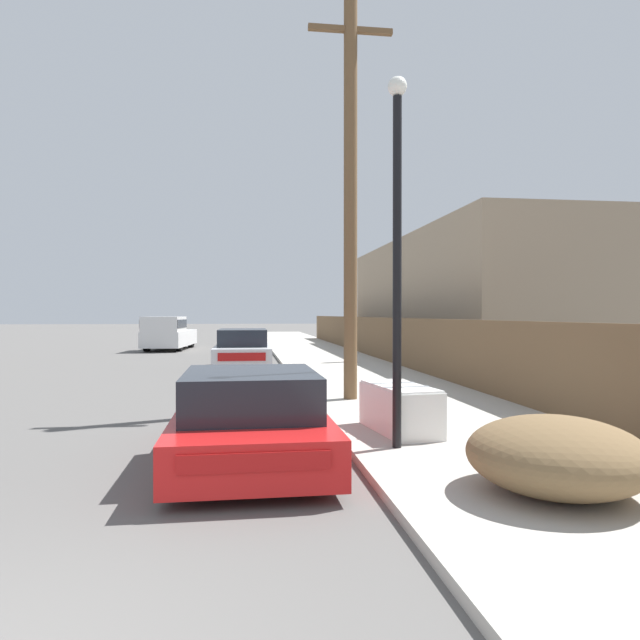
{
  "coord_description": "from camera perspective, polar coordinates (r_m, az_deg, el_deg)",
  "views": [
    {
      "loc": [
        1.79,
        -2.58,
        1.92
      ],
      "look_at": [
        3.12,
        7.29,
        1.81
      ],
      "focal_mm": 32.0,
      "sensor_mm": 36.0,
      "label": 1
    }
  ],
  "objects": [
    {
      "name": "wooden_fence",
      "position": [
        23.63,
        5.69,
        -1.74
      ],
      "size": [
        0.08,
        38.22,
        1.66
      ],
      "primitive_type": "cube",
      "color": "brown",
      "rests_on": "sidewalk_curb"
    },
    {
      "name": "street_lamp",
      "position": [
        7.79,
        7.72,
        8.5
      ],
      "size": [
        0.26,
        0.26,
        4.97
      ],
      "color": "black",
      "rests_on": "sidewalk_curb"
    },
    {
      "name": "sidewalk_curb",
      "position": [
        26.38,
        -0.01,
        -3.43
      ],
      "size": [
        4.2,
        63.0,
        0.12
      ],
      "primitive_type": "cube",
      "color": "#ADA89E",
      "rests_on": "ground"
    },
    {
      "name": "pickup_truck",
      "position": [
        31.3,
        -14.96,
        -1.29
      ],
      "size": [
        2.42,
        5.68,
        1.78
      ],
      "rotation": [
        0.0,
        0.0,
        3.06
      ],
      "color": "silver",
      "rests_on": "ground"
    },
    {
      "name": "pedestrian",
      "position": [
        21.4,
        3.02,
        -1.68
      ],
      "size": [
        0.34,
        0.34,
        1.82
      ],
      "color": "#282D42",
      "rests_on": "sidewalk_curb"
    },
    {
      "name": "building_right_house",
      "position": [
        28.07,
        13.69,
        2.26
      ],
      "size": [
        6.0,
        19.12,
        5.47
      ],
      "primitive_type": "cube",
      "color": "gray",
      "rests_on": "ground"
    },
    {
      "name": "utility_pole",
      "position": [
        12.36,
        3.07,
        12.99
      ],
      "size": [
        1.8,
        0.29,
        8.65
      ],
      "color": "brown",
      "rests_on": "sidewalk_curb"
    },
    {
      "name": "car_parked_mid",
      "position": [
        19.7,
        -7.73,
        -3.07
      ],
      "size": [
        1.91,
        4.75,
        1.4
      ],
      "rotation": [
        0.0,
        0.0,
        -0.01
      ],
      "color": "silver",
      "rests_on": "ground"
    },
    {
      "name": "discarded_fridge",
      "position": [
        8.89,
        7.96,
        -8.73
      ],
      "size": [
        0.93,
        1.75,
        0.74
      ],
      "rotation": [
        0.0,
        0.0,
        0.14
      ],
      "color": "white",
      "rests_on": "sidewalk_curb"
    },
    {
      "name": "parked_sports_car_red",
      "position": [
        7.64,
        -7.01,
        -9.76
      ],
      "size": [
        1.94,
        4.29,
        1.19
      ],
      "rotation": [
        0.0,
        0.0,
        0.01
      ],
      "color": "red",
      "rests_on": "ground"
    },
    {
      "name": "brush_pile",
      "position": [
        6.31,
        22.57,
        -12.38
      ],
      "size": [
        1.76,
        1.83,
        0.77
      ],
      "color": "brown",
      "rests_on": "sidewalk_curb"
    }
  ]
}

